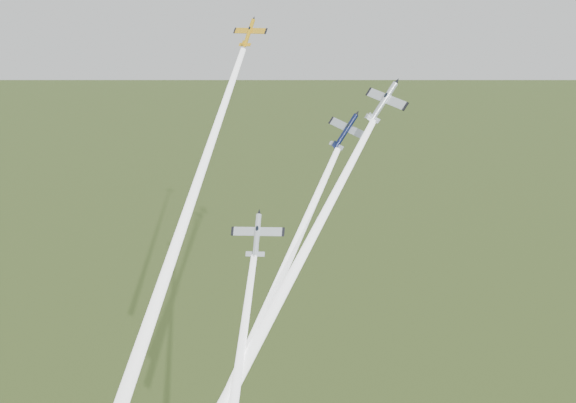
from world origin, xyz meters
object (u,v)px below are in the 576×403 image
object	(u,v)px
plane_yellow	(249,33)
plane_navy	(346,131)
plane_silver_right	(384,102)
plane_silver_low	(257,235)

from	to	relation	value
plane_yellow	plane_navy	bearing A→B (deg)	-10.94
plane_silver_right	plane_silver_low	world-z (taller)	plane_silver_right
plane_navy	plane_silver_low	bearing A→B (deg)	-100.13
plane_navy	plane_silver_right	xyz separation A→B (m)	(7.23, -1.17, 5.45)
plane_yellow	plane_silver_low	size ratio (longest dim) A/B	0.79
plane_yellow	plane_navy	size ratio (longest dim) A/B	0.84
plane_silver_low	plane_navy	bearing A→B (deg)	47.12
plane_yellow	plane_navy	distance (m)	25.30
plane_yellow	plane_silver_right	world-z (taller)	plane_yellow
plane_silver_right	plane_silver_low	bearing A→B (deg)	-112.33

